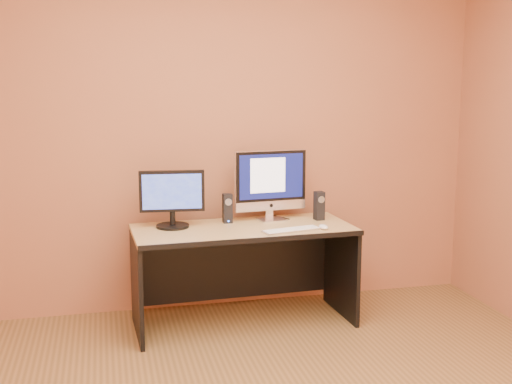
% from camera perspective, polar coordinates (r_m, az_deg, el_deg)
% --- Properties ---
extents(walls, '(4.00, 4.00, 2.60)m').
position_cam_1_polar(walls, '(2.64, 2.58, 2.53)').
color(walls, '#93593B').
rests_on(walls, ground).
extents(desk, '(1.48, 0.69, 0.67)m').
position_cam_1_polar(desk, '(4.36, -1.11, -7.46)').
color(desk, tan).
rests_on(desk, ground).
extents(imac, '(0.53, 0.24, 0.50)m').
position_cam_1_polar(imac, '(4.45, 1.41, 0.63)').
color(imac, silver).
rests_on(imac, desk).
extents(second_monitor, '(0.45, 0.26, 0.38)m').
position_cam_1_polar(second_monitor, '(4.27, -7.47, -0.64)').
color(second_monitor, black).
rests_on(second_monitor, desk).
extents(speaker_left, '(0.06, 0.07, 0.20)m').
position_cam_1_polar(speaker_left, '(4.40, -2.55, -1.46)').
color(speaker_left, black).
rests_on(speaker_left, desk).
extents(speaker_right, '(0.07, 0.07, 0.20)m').
position_cam_1_polar(speaker_right, '(4.51, 5.63, -1.22)').
color(speaker_right, black).
rests_on(speaker_right, desk).
extents(keyboard, '(0.40, 0.19, 0.02)m').
position_cam_1_polar(keyboard, '(4.17, 3.18, -3.38)').
color(keyboard, silver).
rests_on(keyboard, desk).
extents(mouse, '(0.06, 0.10, 0.03)m').
position_cam_1_polar(mouse, '(4.24, 6.02, -3.09)').
color(mouse, white).
rests_on(mouse, desk).
extents(cable_a, '(0.10, 0.18, 0.01)m').
position_cam_1_polar(cable_a, '(4.58, 2.12, -2.22)').
color(cable_a, black).
rests_on(cable_a, desk).
extents(cable_b, '(0.09, 0.14, 0.01)m').
position_cam_1_polar(cable_b, '(4.59, 0.90, -2.20)').
color(cable_b, black).
rests_on(cable_b, desk).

